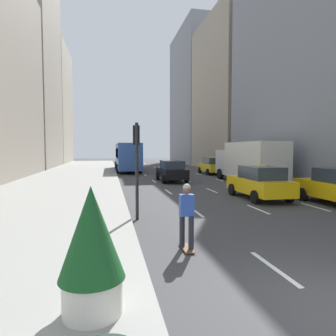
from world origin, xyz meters
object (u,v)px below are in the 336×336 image
taxi_lead (212,166)px  traffic_light_pole (137,155)px  taxi_third (259,182)px  sedan_black_near (172,171)px  planter_with_shrub (92,248)px  skateboarder (187,214)px  city_bus (127,156)px  box_truck (249,161)px

taxi_lead → traffic_light_pole: size_ratio=1.22×
taxi_third → sedan_black_near: bearing=106.9°
taxi_lead → sedan_black_near: 8.21m
planter_with_shrub → traffic_light_pole: size_ratio=0.54×
taxi_third → skateboarder: size_ratio=2.52×
city_bus → planter_with_shrub: size_ratio=5.95×
city_bus → sedan_black_near: bearing=-77.3°
taxi_lead → taxi_third: size_ratio=1.00×
taxi_lead → traffic_light_pole: 20.89m
taxi_third → sedan_black_near: taxi_third is taller
box_truck → planter_with_shrub: bearing=-122.7°
taxi_lead → skateboarder: (-8.59, -22.20, 0.08)m
city_bus → skateboarder: (-0.18, -28.70, -0.82)m
taxi_third → traffic_light_pole: (-6.75, -3.31, 1.53)m
city_bus → box_truck: bearing=-60.3°
taxi_lead → city_bus: city_bus is taller
planter_with_shrub → traffic_light_pole: (1.28, 6.59, 1.26)m
taxi_third → city_bus: city_bus is taller
skateboarder → traffic_light_pole: bearing=104.5°
taxi_lead → planter_with_shrub: bearing=-113.3°
box_truck → planter_with_shrub: size_ratio=4.31×
box_truck → planter_with_shrub: 20.04m
taxi_lead → planter_with_shrub: planter_with_shrub is taller
sedan_black_near → skateboarder: (-2.99, -16.20, 0.10)m
planter_with_shrub → sedan_black_near: bearing=74.7°
city_bus → traffic_light_pole: 25.04m
sedan_black_near → planter_with_shrub: (-5.23, -19.11, 0.29)m
taxi_third → city_bus: 22.43m
sedan_black_near → traffic_light_pole: 13.22m
taxi_lead → sedan_black_near: (-5.60, -6.00, -0.01)m
traffic_light_pole → planter_with_shrub: bearing=-101.0°
taxi_lead → box_truck: size_ratio=0.52×
taxi_lead → city_bus: 10.67m
taxi_lead → taxi_third: (-2.80, -15.21, 0.00)m
sedan_black_near → skateboarder: size_ratio=2.65×
sedan_black_near → planter_with_shrub: size_ratio=2.37×
sedan_black_near → planter_with_shrub: planter_with_shrub is taller
planter_with_shrub → taxi_lead: bearing=66.7°
taxi_third → traffic_light_pole: traffic_light_pole is taller
city_bus → traffic_light_pole: traffic_light_pole is taller
skateboarder → traffic_light_pole: size_ratio=0.48×
box_truck → traffic_light_pole: (-9.55, -10.27, 0.70)m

